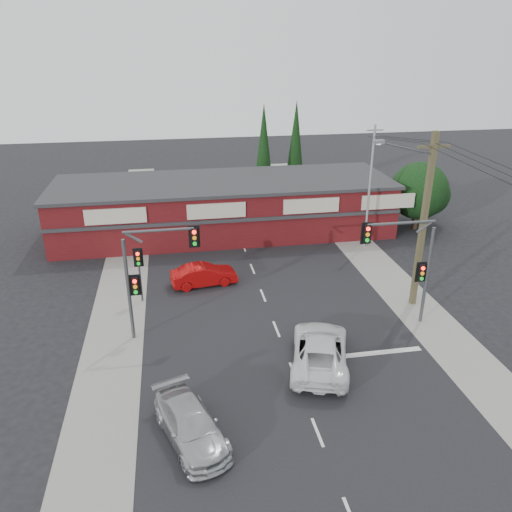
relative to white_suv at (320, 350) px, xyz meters
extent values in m
plane|color=black|center=(-1.37, 1.86, -0.77)|extent=(120.00, 120.00, 0.00)
cube|color=black|center=(-1.37, 6.86, -0.77)|extent=(14.00, 70.00, 0.01)
cube|color=gray|center=(-9.87, 6.86, -0.76)|extent=(3.00, 70.00, 0.02)
cube|color=gray|center=(7.13, 6.86, -0.76)|extent=(3.00, 70.00, 0.02)
cube|color=silver|center=(2.13, 0.36, -0.76)|extent=(6.50, 0.35, 0.01)
imported|color=white|center=(0.00, 0.00, 0.00)|extent=(4.07, 6.07, 1.55)
imported|color=#AAADAF|center=(-6.30, -3.87, -0.11)|extent=(3.25, 4.96, 1.33)
imported|color=#A50A0A|center=(-4.77, 9.41, -0.09)|extent=(4.28, 2.00, 1.36)
cube|color=silver|center=(-1.37, -4.41, -0.76)|extent=(0.12, 1.60, 0.01)
cube|color=silver|center=(-1.37, -0.51, -0.76)|extent=(0.12, 1.60, 0.01)
cube|color=silver|center=(-1.37, 3.40, -0.76)|extent=(0.12, 1.60, 0.01)
cube|color=silver|center=(-1.37, 7.31, -0.76)|extent=(0.12, 1.60, 0.01)
cube|color=silver|center=(-1.37, 11.22, -0.76)|extent=(0.12, 1.60, 0.01)
cube|color=silver|center=(-1.37, 15.12, -0.76)|extent=(0.12, 1.60, 0.01)
cube|color=silver|center=(-1.37, 19.03, -0.76)|extent=(0.12, 1.60, 0.01)
cube|color=silver|center=(-1.37, 22.94, -0.76)|extent=(0.12, 1.60, 0.01)
cube|color=silver|center=(-1.37, 26.85, -0.76)|extent=(0.12, 1.60, 0.01)
cube|color=#490E12|center=(-2.37, 18.86, 1.23)|extent=(26.00, 8.00, 4.00)
cube|color=#2D2D30|center=(-2.37, 18.86, 3.33)|extent=(26.40, 8.40, 0.25)
cube|color=beige|center=(-10.37, 14.81, 2.33)|extent=(4.20, 0.12, 1.10)
cube|color=beige|center=(-3.37, 14.81, 2.33)|extent=(4.20, 0.12, 1.10)
cube|color=beige|center=(3.63, 14.81, 2.33)|extent=(4.20, 0.12, 1.10)
cube|color=beige|center=(9.63, 14.81, 2.33)|extent=(4.20, 0.12, 1.10)
cube|color=#2D2D30|center=(-2.37, 14.76, 1.53)|extent=(26.00, 0.15, 0.25)
cylinder|color=#2D2116|center=(13.13, 16.86, 0.13)|extent=(0.50, 0.50, 1.80)
sphere|color=black|center=(13.13, 16.86, 2.43)|extent=(4.60, 4.60, 4.60)
sphere|color=black|center=(14.63, 17.86, 1.73)|extent=(3.40, 3.40, 3.40)
sphere|color=black|center=(11.83, 18.26, 1.53)|extent=(2.80, 2.80, 2.80)
cylinder|color=#2D2116|center=(2.13, 25.86, 0.23)|extent=(0.24, 0.24, 2.00)
cone|color=black|center=(2.13, 25.86, 4.73)|extent=(1.80, 1.80, 7.50)
cylinder|color=#2D2116|center=(5.63, 27.86, 0.23)|extent=(0.24, 0.24, 2.00)
cone|color=black|center=(5.63, 27.86, 4.73)|extent=(1.80, 1.80, 7.50)
cylinder|color=#47494C|center=(-8.87, 3.86, 1.98)|extent=(0.18, 0.18, 5.50)
cylinder|color=#47494C|center=(-7.17, 3.86, 5.08)|extent=(3.40, 0.14, 0.14)
cylinder|color=#47494C|center=(-8.36, 3.86, 4.78)|extent=(0.82, 0.14, 0.63)
cube|color=black|center=(-5.47, 3.86, 4.63)|extent=(0.32, 0.22, 0.95)
cube|color=black|center=(-5.47, 3.93, 4.63)|extent=(0.55, 0.04, 1.15)
cylinder|color=#FF0C07|center=(-5.47, 3.73, 4.93)|extent=(0.20, 0.06, 0.20)
cylinder|color=orange|center=(-5.47, 3.73, 4.63)|extent=(0.20, 0.06, 0.20)
cylinder|color=#0CE526|center=(-5.47, 3.73, 4.33)|extent=(0.20, 0.06, 0.20)
cube|color=black|center=(-8.52, 3.86, 2.23)|extent=(0.32, 0.22, 0.95)
cube|color=black|center=(-8.52, 3.93, 2.23)|extent=(0.55, 0.04, 1.15)
cylinder|color=#FF0C07|center=(-8.52, 3.73, 2.53)|extent=(0.20, 0.06, 0.20)
cylinder|color=orange|center=(-8.52, 3.73, 2.23)|extent=(0.20, 0.06, 0.20)
cylinder|color=#0CE526|center=(-8.52, 3.73, 1.93)|extent=(0.20, 0.06, 0.20)
cylinder|color=#47494C|center=(6.63, 2.86, 1.98)|extent=(0.18, 0.18, 5.50)
cylinder|color=#47494C|center=(4.83, 2.86, 5.08)|extent=(3.60, 0.14, 0.14)
cylinder|color=#47494C|center=(6.09, 2.86, 4.78)|extent=(0.82, 0.14, 0.63)
cube|color=black|center=(3.03, 2.86, 4.63)|extent=(0.32, 0.22, 0.95)
cube|color=black|center=(3.03, 2.93, 4.63)|extent=(0.55, 0.04, 1.15)
cylinder|color=#FF0C07|center=(3.03, 2.73, 4.93)|extent=(0.20, 0.06, 0.20)
cylinder|color=orange|center=(3.03, 2.73, 4.63)|extent=(0.20, 0.06, 0.20)
cylinder|color=#0CE526|center=(3.03, 2.73, 4.33)|extent=(0.20, 0.06, 0.20)
cube|color=black|center=(6.28, 2.86, 2.23)|extent=(0.32, 0.22, 0.95)
cube|color=black|center=(6.28, 2.93, 2.23)|extent=(0.55, 0.04, 1.15)
cylinder|color=#FF0C07|center=(6.28, 2.73, 2.53)|extent=(0.20, 0.06, 0.20)
cylinder|color=orange|center=(6.28, 2.73, 2.23)|extent=(0.20, 0.06, 0.20)
cylinder|color=#0CE526|center=(6.28, 2.73, 1.93)|extent=(0.20, 0.06, 0.20)
cylinder|color=#47494C|center=(-8.57, 7.86, 0.73)|extent=(0.12, 0.12, 3.00)
cube|color=black|center=(-8.57, 7.86, 2.03)|extent=(0.32, 0.22, 0.95)
cube|color=black|center=(-8.57, 7.93, 2.03)|extent=(0.55, 0.04, 1.15)
cylinder|color=#FF0C07|center=(-8.57, 7.73, 2.33)|extent=(0.20, 0.06, 0.20)
cylinder|color=orange|center=(-8.57, 7.73, 2.03)|extent=(0.20, 0.06, 0.20)
cylinder|color=#0CE526|center=(-8.57, 7.73, 1.73)|extent=(0.20, 0.06, 0.20)
cube|color=brown|center=(7.13, 4.86, 4.23)|extent=(0.30, 0.30, 10.00)
cube|color=brown|center=(7.13, 4.86, 8.43)|extent=(1.80, 0.14, 0.14)
cylinder|color=#47494C|center=(5.53, 4.71, 8.43)|extent=(3.23, 0.39, 0.89)
cube|color=slate|center=(3.93, 4.56, 8.83)|extent=(0.55, 0.25, 0.18)
cylinder|color=silver|center=(3.93, 4.56, 8.73)|extent=(0.28, 0.28, 0.05)
cylinder|color=gray|center=(7.63, 13.86, 3.73)|extent=(0.16, 0.16, 9.00)
cube|color=gray|center=(7.63, 13.86, 7.83)|extent=(1.20, 0.10, 0.10)
cylinder|color=black|center=(6.78, 9.36, 8.03)|extent=(0.73, 9.01, 1.22)
cylinder|color=black|center=(7.38, 9.36, 8.03)|extent=(0.52, 9.00, 1.22)
cylinder|color=black|center=(7.97, 9.36, 8.03)|extent=(0.31, 9.00, 1.22)
camera|label=1|loc=(-6.39, -19.09, 13.43)|focal=35.00mm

